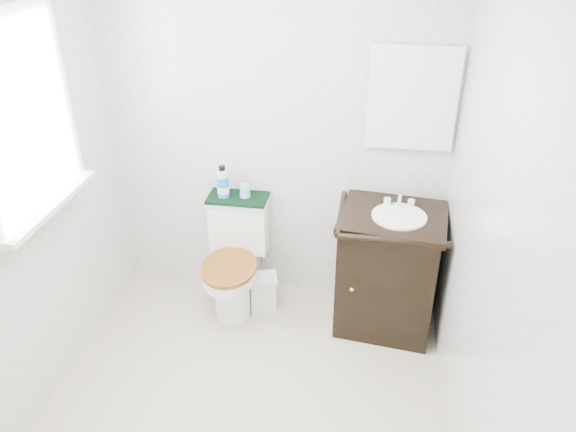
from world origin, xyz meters
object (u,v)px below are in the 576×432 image
(trash_bin, at_px, (263,292))
(cup, at_px, (245,190))
(toilet, at_px, (236,261))
(vanity, at_px, (388,268))
(mouthwash_bottle, at_px, (223,183))

(trash_bin, height_order, cup, cup)
(toilet, distance_m, vanity, 1.02)
(toilet, bearing_deg, vanity, -3.81)
(vanity, bearing_deg, trash_bin, 179.62)
(vanity, distance_m, cup, 1.05)
(vanity, distance_m, trash_bin, 0.87)
(mouthwash_bottle, height_order, cup, mouthwash_bottle)
(vanity, height_order, mouthwash_bottle, mouthwash_bottle)
(toilet, xyz_separation_m, vanity, (1.01, -0.07, 0.10))
(trash_bin, bearing_deg, toilet, 162.20)
(toilet, bearing_deg, mouthwash_bottle, 130.59)
(cup, bearing_deg, vanity, -11.64)
(mouthwash_bottle, bearing_deg, cup, 9.78)
(vanity, relative_size, mouthwash_bottle, 4.19)
(trash_bin, relative_size, mouthwash_bottle, 1.25)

